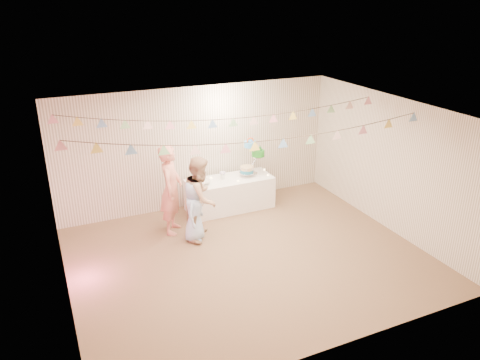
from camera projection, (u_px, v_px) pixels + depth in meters
name	position (u px, v px, depth m)	size (l,w,h in m)	color
floor	(248.00, 257.00, 8.26)	(6.00, 6.00, 0.00)	brown
ceiling	(249.00, 113.00, 7.28)	(6.00, 6.00, 0.00)	silver
back_wall	(198.00, 147.00, 9.88)	(6.00, 6.00, 0.00)	white
front_wall	(337.00, 264.00, 5.66)	(6.00, 6.00, 0.00)	white
left_wall	(58.00, 224.00, 6.62)	(5.00, 5.00, 0.00)	white
right_wall	(391.00, 164.00, 8.92)	(5.00, 5.00, 0.00)	white
table	(230.00, 194.00, 10.01)	(1.83, 0.73, 0.69)	white
cake_stand	(252.00, 154.00, 9.96)	(0.70, 0.41, 0.78)	silver
cake_bottom	(247.00, 170.00, 9.97)	(0.31, 0.31, 0.15)	teal
cake_middle	(258.00, 153.00, 10.12)	(0.27, 0.27, 0.22)	#1F8E1F
cake_top_tier	(250.00, 144.00, 9.83)	(0.25, 0.25, 0.19)	#489FE3
platter	(203.00, 181.00, 9.58)	(0.32, 0.32, 0.02)	white
posy	(223.00, 172.00, 9.82)	(0.15, 0.15, 0.17)	white
person_adult_a	(171.00, 190.00, 8.86)	(0.64, 0.42, 1.75)	#E48A77
person_adult_b	(201.00, 198.00, 8.68)	(0.78, 0.61, 1.61)	tan
person_child	(194.00, 211.00, 8.66)	(0.58, 0.38, 1.18)	#B4D1FE
bunting_back	(223.00, 113.00, 8.31)	(5.60, 1.10, 0.40)	pink
bunting_front	(255.00, 134.00, 7.22)	(5.60, 0.90, 0.36)	#72A5E5
tealight_0	(196.00, 187.00, 9.44)	(0.04, 0.04, 0.03)	#FFD88C
tealight_1	(211.00, 178.00, 9.89)	(0.04, 0.04, 0.03)	#FFD88C
tealight_2	(238.00, 181.00, 9.73)	(0.04, 0.04, 0.03)	#FFD88C
tealight_3	(240.00, 172.00, 10.20)	(0.04, 0.04, 0.03)	#FFD88C
tealight_4	(268.00, 175.00, 10.04)	(0.04, 0.04, 0.03)	#FFD88C
tealight_5	(264.00, 170.00, 10.35)	(0.04, 0.04, 0.03)	#FFD88C
tealight_6	(243.00, 172.00, 10.22)	(0.04, 0.04, 0.03)	#FFD88C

